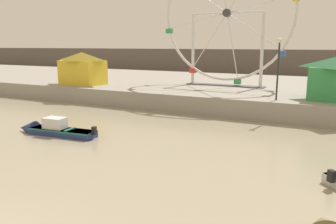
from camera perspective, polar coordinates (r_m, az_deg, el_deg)
quay_promenade at (r=35.08m, az=13.19°, el=3.48°), size 110.00×21.31×1.40m
distant_town_skyline at (r=58.86m, az=19.25°, el=7.57°), size 140.00×3.00×4.40m
motorboat_navy_blue at (r=21.24m, az=-18.75°, el=-2.72°), size 5.41×1.52×1.31m
ferris_wheel_white_frame at (r=32.46m, az=9.71°, el=15.44°), size 12.17×1.20×12.57m
carnival_booth_yellow_awning at (r=34.25m, az=-13.94°, el=7.12°), size 4.70×3.12×3.05m
promenade_lamp_near at (r=24.62m, az=17.77°, el=8.12°), size 0.32×0.32×4.17m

